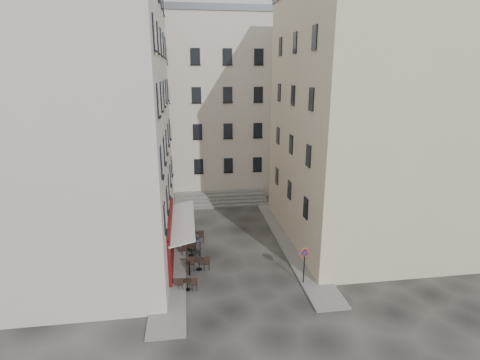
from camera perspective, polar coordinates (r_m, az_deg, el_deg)
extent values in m
plane|color=black|center=(26.12, -0.39, -12.67)|extent=(90.00, 90.00, 0.00)
cube|color=slate|center=(29.50, -10.29, -9.28)|extent=(2.00, 22.00, 0.12)
cube|color=slate|center=(29.57, 7.58, -9.10)|extent=(2.00, 18.00, 0.12)
cube|color=beige|center=(26.86, -24.49, 9.18)|extent=(12.00, 16.00, 20.00)
cube|color=beige|center=(29.74, 19.28, 8.30)|extent=(12.00, 14.00, 18.00)
cube|color=beige|center=(41.91, -5.42, 11.10)|extent=(18.00, 10.00, 18.00)
cube|color=#555C62|center=(42.15, -5.78, 23.79)|extent=(18.20, 10.20, 0.60)
cube|color=#430910|center=(26.07, -10.48, -8.71)|extent=(0.25, 7.00, 3.50)
cube|color=black|center=(26.22, -10.36, -9.40)|extent=(0.06, 3.85, 2.00)
cube|color=silver|center=(25.57, -8.77, -6.20)|extent=(1.58, 7.30, 0.41)
cube|color=slate|center=(36.90, -2.92, -3.71)|extent=(9.00, 1.80, 0.20)
cube|color=slate|center=(37.26, -2.99, -3.19)|extent=(9.00, 1.80, 0.20)
cube|color=slate|center=(37.61, -3.06, -2.68)|extent=(9.00, 1.80, 0.20)
cube|color=slate|center=(37.98, -3.13, -2.17)|extent=(9.00, 1.80, 0.20)
cylinder|color=black|center=(24.84, -7.71, -13.26)|extent=(0.10, 0.10, 0.90)
sphere|color=black|center=(24.61, -7.75, -12.30)|extent=(0.12, 0.12, 0.12)
cylinder|color=black|center=(27.95, -7.82, -9.77)|extent=(0.10, 0.10, 0.90)
sphere|color=black|center=(27.75, -7.85, -8.90)|extent=(0.12, 0.12, 0.12)
cylinder|color=black|center=(31.14, -7.90, -6.99)|extent=(0.10, 0.10, 0.90)
sphere|color=black|center=(30.96, -7.93, -6.19)|extent=(0.12, 0.12, 0.12)
cylinder|color=black|center=(23.66, 9.73, -12.90)|extent=(0.06, 0.06, 2.38)
cylinder|color=red|center=(23.21, 9.85, -10.85)|extent=(0.54, 0.13, 0.55)
cylinder|color=navy|center=(23.19, 9.87, -10.88)|extent=(0.40, 0.11, 0.40)
cube|color=red|center=(23.17, 9.89, -10.90)|extent=(0.32, 0.09, 0.32)
cylinder|color=black|center=(23.51, -7.99, -16.19)|extent=(0.33, 0.33, 0.02)
cylinder|color=black|center=(23.35, -8.02, -15.55)|extent=(0.05, 0.05, 0.65)
cylinder|color=black|center=(23.20, -8.05, -14.93)|extent=(0.56, 0.56, 0.04)
cube|color=black|center=(23.32, -6.96, -15.42)|extent=(0.35, 0.35, 0.84)
cube|color=black|center=(23.41, -9.09, -15.37)|extent=(0.35, 0.35, 0.84)
cylinder|color=black|center=(25.49, -6.24, -13.35)|extent=(0.40, 0.40, 0.02)
cylinder|color=black|center=(25.31, -6.26, -12.64)|extent=(0.06, 0.06, 0.77)
cylinder|color=black|center=(25.15, -6.29, -11.93)|extent=(0.66, 0.66, 0.04)
cube|color=black|center=(25.30, -5.12, -12.47)|extent=(0.42, 0.42, 0.99)
cube|color=black|center=(25.38, -7.42, -12.46)|extent=(0.42, 0.42, 0.99)
cylinder|color=black|center=(27.31, -7.42, -11.28)|extent=(0.38, 0.38, 0.02)
cylinder|color=black|center=(27.16, -7.44, -10.63)|extent=(0.05, 0.05, 0.73)
cylinder|color=black|center=(27.01, -7.47, -10.00)|extent=(0.63, 0.63, 0.04)
cube|color=black|center=(27.14, -6.44, -10.49)|extent=(0.40, 0.40, 0.94)
cube|color=black|center=(27.23, -8.46, -10.47)|extent=(0.40, 0.40, 0.94)
cylinder|color=black|center=(29.26, -6.90, -9.31)|extent=(0.40, 0.40, 0.02)
cylinder|color=black|center=(29.11, -6.92, -8.67)|extent=(0.05, 0.05, 0.77)
cylinder|color=black|center=(28.97, -6.95, -8.03)|extent=(0.66, 0.66, 0.04)
cube|color=black|center=(29.10, -5.94, -8.53)|extent=(0.42, 0.42, 0.99)
cube|color=black|center=(29.19, -7.91, -8.52)|extent=(0.42, 0.42, 0.99)
cylinder|color=black|center=(29.60, -8.01, -9.05)|extent=(0.38, 0.38, 0.02)
cylinder|color=black|center=(29.46, -8.04, -8.44)|extent=(0.05, 0.05, 0.74)
cylinder|color=black|center=(29.32, -8.06, -7.83)|extent=(0.64, 0.64, 0.04)
cube|color=black|center=(29.44, -7.10, -8.30)|extent=(0.40, 0.40, 0.95)
cube|color=black|center=(29.54, -8.97, -8.29)|extent=(0.40, 0.40, 0.95)
imported|color=black|center=(26.85, -6.53, -9.91)|extent=(0.68, 0.52, 1.69)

